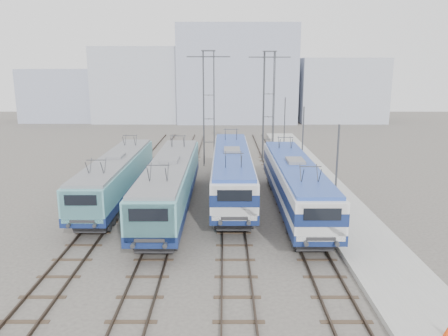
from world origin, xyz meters
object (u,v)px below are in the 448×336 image
(locomotive_far_left, at_px, (116,175))
(locomotive_center_right, at_px, (232,169))
(mast_mid, at_px, (302,146))
(mast_rear, at_px, (284,128))
(locomotive_far_right, at_px, (295,181))
(catenary_tower_east, at_px, (269,102))
(catenary_tower_west, at_px, (209,103))
(mast_front, at_px, (336,180))
(locomotive_center_left, at_px, (170,182))

(locomotive_far_left, bearing_deg, locomotive_center_right, 6.22)
(mast_mid, relative_size, mast_rear, 1.00)
(locomotive_far_right, distance_m, catenary_tower_east, 18.31)
(locomotive_far_right, bearing_deg, catenary_tower_west, 113.14)
(locomotive_far_right, height_order, mast_front, mast_front)
(locomotive_center_right, bearing_deg, locomotive_center_left, -142.11)
(catenary_tower_west, xyz_separation_m, mast_front, (8.60, -20.00, -3.14))
(catenary_tower_west, relative_size, mast_rear, 1.71)
(locomotive_far_left, bearing_deg, mast_mid, 19.35)
(locomotive_center_right, height_order, locomotive_far_right, locomotive_center_right)
(locomotive_far_left, height_order, locomotive_far_right, locomotive_far_right)
(locomotive_far_right, xyz_separation_m, catenary_tower_west, (-6.75, 15.79, 4.32))
(locomotive_center_left, bearing_deg, mast_mid, 36.10)
(locomotive_center_left, height_order, catenary_tower_east, catenary_tower_east)
(locomotive_center_right, bearing_deg, catenary_tower_east, 73.57)
(locomotive_far_left, relative_size, locomotive_center_right, 0.92)
(locomotive_center_left, bearing_deg, locomotive_far_right, 0.75)
(locomotive_far_right, xyz_separation_m, mast_rear, (1.85, 19.79, 1.18))
(locomotive_center_left, height_order, locomotive_far_right, locomotive_center_left)
(locomotive_far_right, height_order, catenary_tower_east, catenary_tower_east)
(catenary_tower_east, xyz_separation_m, mast_front, (2.10, -22.00, -3.14))
(catenary_tower_west, distance_m, mast_front, 22.00)
(catenary_tower_west, xyz_separation_m, mast_rear, (8.60, 4.00, -3.14))
(locomotive_far_right, height_order, mast_rear, mast_rear)
(catenary_tower_east, bearing_deg, locomotive_far_right, -89.20)
(catenary_tower_east, bearing_deg, locomotive_far_left, -130.73)
(locomotive_far_right, bearing_deg, locomotive_far_left, 169.90)
(locomotive_far_left, xyz_separation_m, mast_rear, (15.35, 17.39, 1.32))
(mast_mid, height_order, mast_rear, same)
(locomotive_center_left, bearing_deg, locomotive_far_left, 150.73)
(catenary_tower_east, distance_m, mast_mid, 10.69)
(catenary_tower_west, bearing_deg, locomotive_center_left, -98.05)
(mast_rear, bearing_deg, mast_mid, -90.00)
(locomotive_far_right, bearing_deg, mast_rear, 84.66)
(catenary_tower_west, bearing_deg, catenary_tower_east, 17.10)
(locomotive_center_left, relative_size, mast_mid, 2.67)
(locomotive_far_left, bearing_deg, mast_rear, 48.56)
(locomotive_far_left, xyz_separation_m, catenary_tower_east, (13.25, 15.39, 4.46))
(locomotive_center_right, xyz_separation_m, mast_rear, (6.35, 16.41, 1.10))
(locomotive_far_left, distance_m, locomotive_center_right, 9.06)
(mast_mid, bearing_deg, locomotive_center_left, -143.90)
(locomotive_center_right, distance_m, catenary_tower_east, 15.61)
(locomotive_center_right, distance_m, catenary_tower_west, 13.30)
(mast_front, distance_m, mast_rear, 24.00)
(locomotive_center_right, bearing_deg, locomotive_far_left, -173.78)
(locomotive_far_left, height_order, locomotive_center_right, locomotive_center_right)
(catenary_tower_west, height_order, mast_mid, catenary_tower_west)
(mast_front, bearing_deg, locomotive_center_right, 129.91)
(catenary_tower_east, height_order, mast_rear, catenary_tower_east)
(mast_rear, bearing_deg, catenary_tower_east, -136.40)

